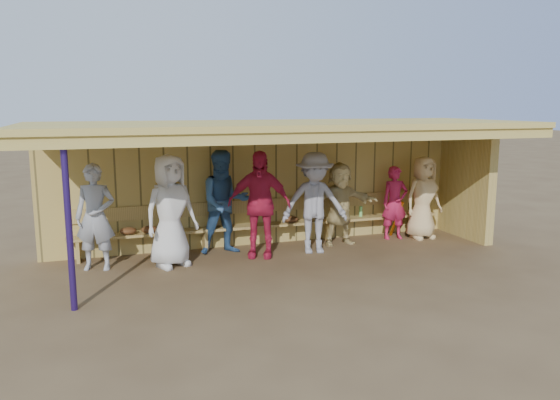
% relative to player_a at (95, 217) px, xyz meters
% --- Properties ---
extents(ground, '(90.00, 90.00, 0.00)m').
position_rel_player_a_xyz_m(ground, '(3.27, -0.49, -0.92)').
color(ground, brown).
rests_on(ground, ground).
extents(player_a, '(0.76, 0.61, 1.83)m').
position_rel_player_a_xyz_m(player_a, '(0.00, 0.00, 0.00)').
color(player_a, '#9A9CA2').
rests_on(player_a, ground).
extents(player_b, '(1.13, 0.94, 1.97)m').
position_rel_player_a_xyz_m(player_b, '(1.24, -0.20, 0.07)').
color(player_b, silver).
rests_on(player_b, ground).
extents(player_c, '(0.96, 0.75, 1.97)m').
position_rel_player_a_xyz_m(player_c, '(2.32, 0.32, 0.07)').
color(player_c, '#32598A').
rests_on(player_c, ground).
extents(player_d, '(1.26, 0.90, 1.98)m').
position_rel_player_a_xyz_m(player_d, '(2.87, -0.12, 0.07)').
color(player_d, '#C01E40').
rests_on(player_d, ground).
extents(player_e, '(1.35, 0.93, 1.93)m').
position_rel_player_a_xyz_m(player_e, '(3.94, -0.18, 0.05)').
color(player_e, gray).
rests_on(player_e, ground).
extents(player_f, '(1.55, 0.50, 1.67)m').
position_rel_player_a_xyz_m(player_f, '(4.66, 0.23, -0.08)').
color(player_f, '#DAC17B').
rests_on(player_f, ground).
extents(player_g, '(0.60, 0.44, 1.54)m').
position_rel_player_a_xyz_m(player_g, '(5.96, 0.29, -0.15)').
color(player_g, '#BD1E49').
rests_on(player_g, ground).
extents(player_h, '(0.90, 0.64, 1.74)m').
position_rel_player_a_xyz_m(player_h, '(6.53, 0.13, -0.04)').
color(player_h, '#DDB87C').
rests_on(player_h, ground).
extents(dugout_structure, '(8.80, 3.20, 2.50)m').
position_rel_player_a_xyz_m(dugout_structure, '(3.66, 0.20, 0.78)').
color(dugout_structure, tan).
rests_on(dugout_structure, ground).
extents(bench, '(7.60, 0.34, 0.93)m').
position_rel_player_a_xyz_m(bench, '(3.27, 0.63, -0.39)').
color(bench, tan).
rests_on(bench, ground).
extents(dugout_equipment, '(6.56, 0.62, 0.80)m').
position_rel_player_a_xyz_m(dugout_equipment, '(2.60, 0.50, -0.43)').
color(dugout_equipment, orange).
rests_on(dugout_equipment, ground).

